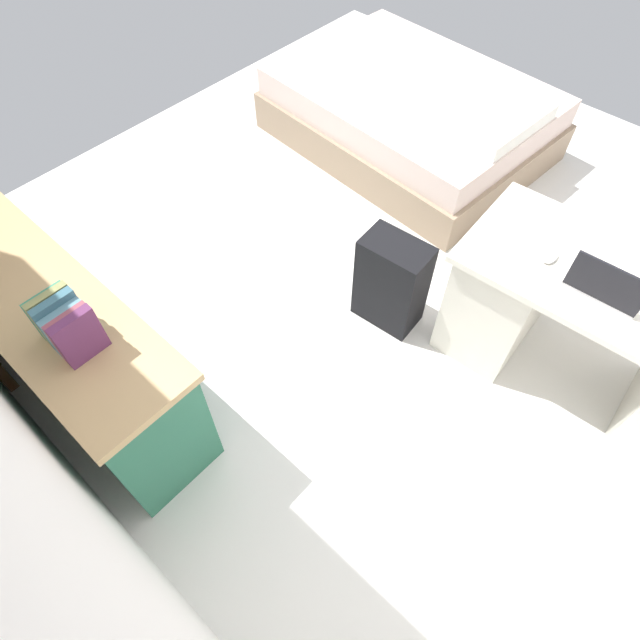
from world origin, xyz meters
name	(u,v)px	position (x,y,z in m)	size (l,w,h in m)	color
ground_plane	(404,286)	(0.00, 0.00, 0.00)	(5.18, 5.18, 0.00)	silver
desk	(596,335)	(-1.04, -0.09, 0.39)	(1.48, 0.75, 0.74)	silver
credenza	(59,336)	(0.89, 1.67, 0.37)	(1.80, 0.48, 0.75)	#28664C
bed	(411,115)	(0.85, -1.17, 0.24)	(2.00, 1.53, 0.58)	gray
suitcase_black	(391,283)	(-0.05, 0.24, 0.29)	(0.36, 0.22, 0.58)	black
laptop	(607,285)	(-0.95, 0.01, 0.79)	(0.32, 0.24, 0.21)	#B7B7BC
computer_mouse	(550,256)	(-0.69, -0.01, 0.75)	(0.06, 0.10, 0.03)	white
book_row	(67,324)	(0.49, 1.67, 0.86)	(0.24, 0.17, 0.24)	#5A2951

